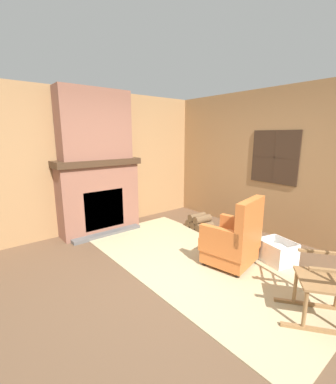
{
  "coord_description": "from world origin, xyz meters",
  "views": [
    {
      "loc": [
        2.3,
        -1.96,
        1.8
      ],
      "look_at": [
        -0.87,
        0.62,
        0.9
      ],
      "focal_mm": 24.0,
      "sensor_mm": 36.0,
      "label": 1
    }
  ],
  "objects_px": {
    "firewood_stack": "(200,222)",
    "laundry_basket": "(277,252)",
    "storage_case": "(116,154)",
    "decorative_plate_on_mantel": "(96,152)",
    "rocking_chair": "(330,283)",
    "armchair": "(234,241)",
    "oil_lamp_vase": "(67,156)"
  },
  "relations": [
    {
      "from": "firewood_stack",
      "to": "laundry_basket",
      "type": "bearing_deg",
      "value": -4.92
    },
    {
      "from": "laundry_basket",
      "to": "storage_case",
      "type": "relative_size",
      "value": 2.03
    },
    {
      "from": "storage_case",
      "to": "decorative_plate_on_mantel",
      "type": "distance_m",
      "value": 0.39
    },
    {
      "from": "firewood_stack",
      "to": "storage_case",
      "type": "bearing_deg",
      "value": -134.7
    },
    {
      "from": "rocking_chair",
      "to": "firewood_stack",
      "type": "height_order",
      "value": "rocking_chair"
    },
    {
      "from": "rocking_chair",
      "to": "storage_case",
      "type": "distance_m",
      "value": 3.91
    },
    {
      "from": "armchair",
      "to": "storage_case",
      "type": "height_order",
      "value": "storage_case"
    },
    {
      "from": "rocking_chair",
      "to": "laundry_basket",
      "type": "xyz_separation_m",
      "value": [
        -0.93,
        0.78,
        -0.26
      ]
    },
    {
      "from": "armchair",
      "to": "decorative_plate_on_mantel",
      "type": "bearing_deg",
      "value": 7.15
    },
    {
      "from": "firewood_stack",
      "to": "decorative_plate_on_mantel",
      "type": "relative_size",
      "value": 2.01
    },
    {
      "from": "oil_lamp_vase",
      "to": "decorative_plate_on_mantel",
      "type": "height_order",
      "value": "decorative_plate_on_mantel"
    },
    {
      "from": "oil_lamp_vase",
      "to": "storage_case",
      "type": "height_order",
      "value": "oil_lamp_vase"
    },
    {
      "from": "firewood_stack",
      "to": "oil_lamp_vase",
      "type": "height_order",
      "value": "oil_lamp_vase"
    },
    {
      "from": "rocking_chair",
      "to": "laundry_basket",
      "type": "distance_m",
      "value": 1.24
    },
    {
      "from": "rocking_chair",
      "to": "decorative_plate_on_mantel",
      "type": "distance_m",
      "value": 3.98
    },
    {
      "from": "oil_lamp_vase",
      "to": "decorative_plate_on_mantel",
      "type": "bearing_deg",
      "value": 92.14
    },
    {
      "from": "storage_case",
      "to": "firewood_stack",
      "type": "bearing_deg",
      "value": 45.3
    },
    {
      "from": "armchair",
      "to": "laundry_basket",
      "type": "bearing_deg",
      "value": -132.21
    },
    {
      "from": "firewood_stack",
      "to": "oil_lamp_vase",
      "type": "bearing_deg",
      "value": -118.93
    },
    {
      "from": "firewood_stack",
      "to": "laundry_basket",
      "type": "height_order",
      "value": "laundry_basket"
    },
    {
      "from": "rocking_chair",
      "to": "laundry_basket",
      "type": "height_order",
      "value": "rocking_chair"
    },
    {
      "from": "armchair",
      "to": "decorative_plate_on_mantel",
      "type": "distance_m",
      "value": 2.88
    },
    {
      "from": "oil_lamp_vase",
      "to": "storage_case",
      "type": "distance_m",
      "value": 0.92
    },
    {
      "from": "firewood_stack",
      "to": "laundry_basket",
      "type": "relative_size",
      "value": 0.94
    },
    {
      "from": "laundry_basket",
      "to": "firewood_stack",
      "type": "bearing_deg",
      "value": 175.08
    },
    {
      "from": "armchair",
      "to": "decorative_plate_on_mantel",
      "type": "height_order",
      "value": "decorative_plate_on_mantel"
    },
    {
      "from": "oil_lamp_vase",
      "to": "armchair",
      "type": "bearing_deg",
      "value": 28.82
    },
    {
      "from": "rocking_chair",
      "to": "firewood_stack",
      "type": "distance_m",
      "value": 2.78
    },
    {
      "from": "armchair",
      "to": "storage_case",
      "type": "relative_size",
      "value": 3.72
    },
    {
      "from": "armchair",
      "to": "laundry_basket",
      "type": "xyz_separation_m",
      "value": [
        0.34,
        0.57,
        -0.2
      ]
    },
    {
      "from": "armchair",
      "to": "rocking_chair",
      "type": "distance_m",
      "value": 1.29
    },
    {
      "from": "rocking_chair",
      "to": "oil_lamp_vase",
      "type": "relative_size",
      "value": 5.06
    }
  ]
}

